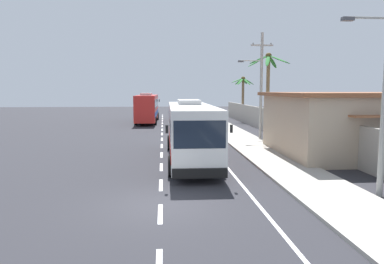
% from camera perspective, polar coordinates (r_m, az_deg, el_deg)
% --- Properties ---
extents(ground_plane, '(160.00, 160.00, 0.00)m').
position_cam_1_polar(ground_plane, '(13.74, -4.98, -11.35)').
color(ground_plane, '#28282D').
extents(sidewalk_kerb, '(3.20, 90.00, 0.14)m').
position_cam_1_polar(sidewalk_kerb, '(24.37, 11.42, -3.35)').
color(sidewalk_kerb, '#A8A399').
rests_on(sidewalk_kerb, ground).
extents(lane_markings, '(3.77, 71.00, 0.01)m').
position_cam_1_polar(lane_markings, '(28.19, -0.22, -2.01)').
color(lane_markings, white).
rests_on(lane_markings, ground).
extents(boundary_wall, '(0.24, 60.00, 2.35)m').
position_cam_1_polar(boundary_wall, '(29.18, 16.50, 0.34)').
color(boundary_wall, '#9E998E').
rests_on(boundary_wall, ground).
extents(coach_bus_foreground, '(2.98, 12.46, 3.61)m').
position_cam_1_polar(coach_bus_foreground, '(21.96, -0.25, 0.47)').
color(coach_bus_foreground, white).
rests_on(coach_bus_foreground, ground).
extents(coach_bus_far_lane, '(3.00, 12.09, 3.84)m').
position_cam_1_polar(coach_bus_far_lane, '(47.86, -7.05, 3.90)').
color(coach_bus_far_lane, red).
rests_on(coach_bus_far_lane, ground).
extents(motorcycle_beside_bus, '(0.56, 1.96, 1.67)m').
position_cam_1_polar(motorcycle_beside_bus, '(31.24, 2.34, 0.07)').
color(motorcycle_beside_bus, black).
rests_on(motorcycle_beside_bus, ground).
extents(utility_pole_mid, '(2.93, 0.24, 8.96)m').
position_cam_1_polar(utility_pole_mid, '(31.23, 10.70, 7.49)').
color(utility_pole_mid, '#9E9E99').
rests_on(utility_pole_mid, ground).
extents(palm_nearest, '(3.27, 2.98, 6.05)m').
position_cam_1_polar(palm_nearest, '(49.66, 8.00, 6.49)').
color(palm_nearest, brown).
rests_on(palm_nearest, ground).
extents(palm_second, '(3.97, 3.52, 7.54)m').
position_cam_1_polar(palm_second, '(33.51, 11.90, 8.29)').
color(palm_second, brown).
rests_on(palm_second, ground).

